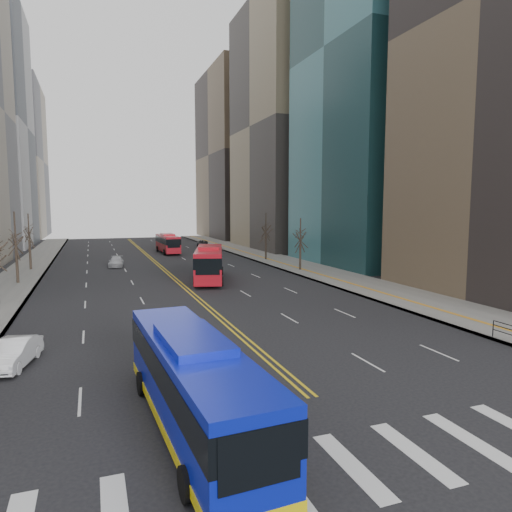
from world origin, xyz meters
The scene contains 14 objects.
ground centered at (0.00, 0.00, 0.00)m, with size 220.00×220.00×0.00m, color black.
sidewalk_right centered at (17.50, 45.00, 0.07)m, with size 7.00×130.00×0.15m, color gray.
sidewalk_left centered at (-16.50, 45.00, 0.07)m, with size 5.00×130.00×0.15m, color gray.
crosswalk centered at (0.00, 0.00, 0.01)m, with size 26.70×4.00×0.01m.
centerline centered at (0.00, 55.00, 0.01)m, with size 0.55×100.00×0.01m.
office_towers centered at (0.12, 68.51, 23.92)m, with size 83.00×134.00×58.00m.
street_trees centered at (-7.18, 34.55, 4.87)m, with size 35.20×47.20×7.60m.
blue_bus centered at (-5.33, 4.00, 1.85)m, with size 3.29×12.26×3.53m.
red_bus_near centered at (3.43, 36.66, 2.11)m, with size 5.93×12.39×3.81m.
red_bus_far centered at (3.79, 67.69, 1.89)m, with size 2.94×10.73×3.39m.
car_white centered at (-12.50, 13.53, 0.70)m, with size 1.49×4.26×1.40m, color white.
car_dark_mid centered at (6.64, 48.33, 0.65)m, with size 1.53×3.80×1.30m, color black.
car_silver centered at (-5.61, 51.94, 0.65)m, with size 1.83×4.50×1.31m, color #ABABB0.
car_dark_far centered at (12.50, 78.65, 0.62)m, with size 2.05×4.44×1.23m, color black.
Camera 1 is at (-8.58, -11.65, 8.08)m, focal length 32.00 mm.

